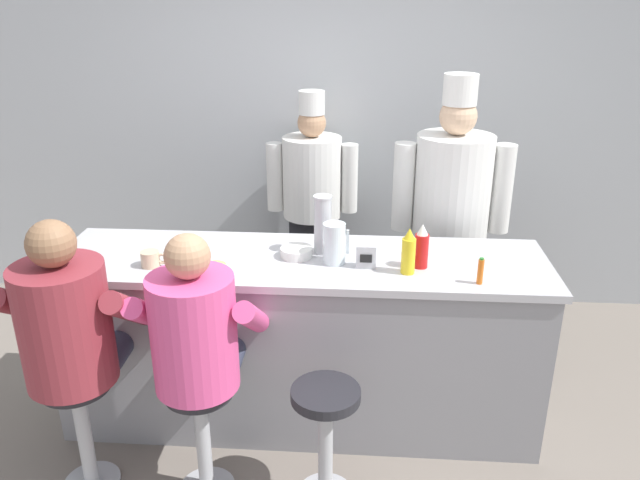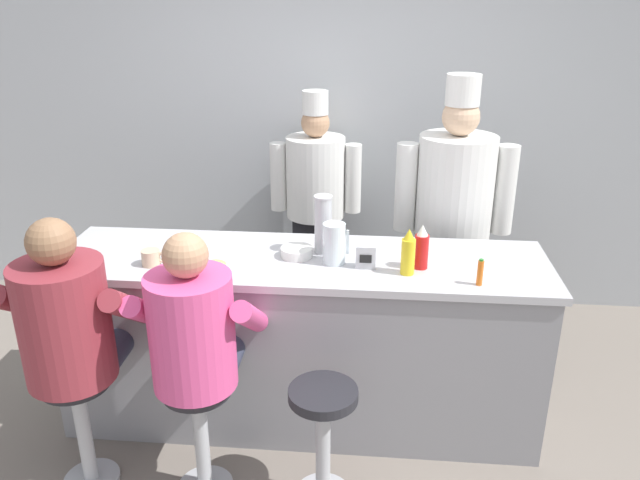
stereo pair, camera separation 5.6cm
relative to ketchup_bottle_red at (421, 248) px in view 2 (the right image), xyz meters
The scene contains 17 objects.
ground_plane 1.29m from the ketchup_bottle_red, 155.46° to the right, with size 20.00×20.00×0.00m, color slate.
wall_back 1.77m from the ketchup_bottle_red, 110.89° to the left, with size 10.00×0.06×2.70m.
diner_counter 0.87m from the ketchup_bottle_red, behind, with size 2.61×0.71×0.99m.
ketchup_bottle_red is the anchor object (origin of this frame).
mustard_bottle_yellow 0.10m from the ketchup_bottle_red, 132.40° to the right, with size 0.07×0.07×0.24m.
hot_sauce_bottle_orange 0.32m from the ketchup_bottle_red, 33.16° to the right, with size 0.03×0.03×0.13m.
water_pitcher_clear 0.44m from the ketchup_bottle_red, behind, with size 0.13×0.12×0.22m.
breakfast_plate 1.04m from the ketchup_bottle_red, behind, with size 0.24×0.24×0.05m.
cereal_bowl 0.66m from the ketchup_bottle_red, behind, with size 0.17×0.17×0.05m.
coffee_mug_tan 1.37m from the ketchup_bottle_red, behind, with size 0.14×0.10×0.08m.
cup_stack_steel 0.53m from the ketchup_bottle_red, 163.35° to the left, with size 0.10×0.10×0.32m.
napkin_dispenser_chrome 0.28m from the ketchup_bottle_red, behind, with size 0.10×0.06×0.12m.
diner_seated_maroon 1.72m from the ketchup_bottle_red, 161.71° to the right, with size 0.62×0.61×1.41m.
diner_seated_pink 1.19m from the ketchup_bottle_red, 152.50° to the right, with size 0.58×0.58×1.36m.
empty_stool_round 0.99m from the ketchup_bottle_red, 128.07° to the right, with size 0.32×0.32×0.62m.
cook_in_whites_near 1.51m from the ketchup_bottle_red, 116.43° to the left, with size 0.65×0.42×1.67m.
cook_in_whites_far 0.81m from the ketchup_bottle_red, 72.50° to the left, with size 0.73×0.47×1.86m.
Camera 2 is at (0.38, -2.64, 2.30)m, focal length 35.00 mm.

